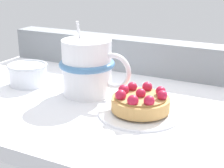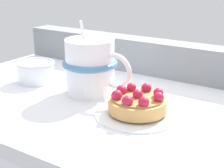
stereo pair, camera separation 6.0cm
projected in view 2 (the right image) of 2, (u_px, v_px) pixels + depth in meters
ground_plane at (134, 112)px, 60.31cm from camera, size 82.63×43.71×2.56cm
window_rail_back at (178, 61)px, 73.78cm from camera, size 80.98×5.57×7.48cm
dessert_plate at (137, 113)px, 55.84cm from camera, size 13.87×13.87×0.79cm
raspberry_tart at (137, 102)px, 55.22cm from camera, size 9.60×9.60×3.77cm
coffee_mug at (91, 66)px, 63.99cm from camera, size 14.21×10.44×13.75cm
sugar_bowl at (36, 71)px, 71.59cm from camera, size 8.06×8.06×4.32cm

